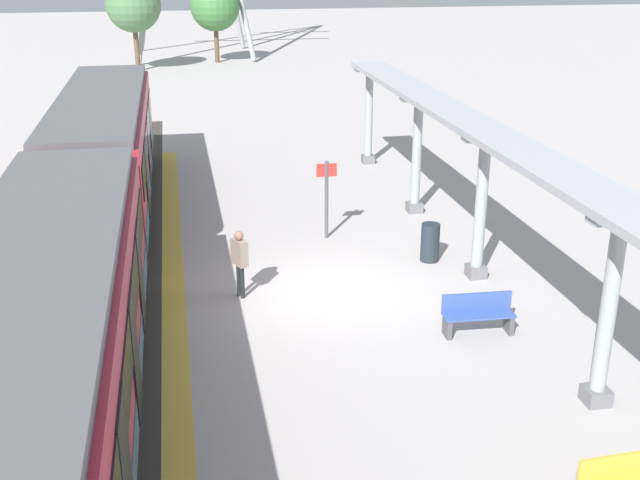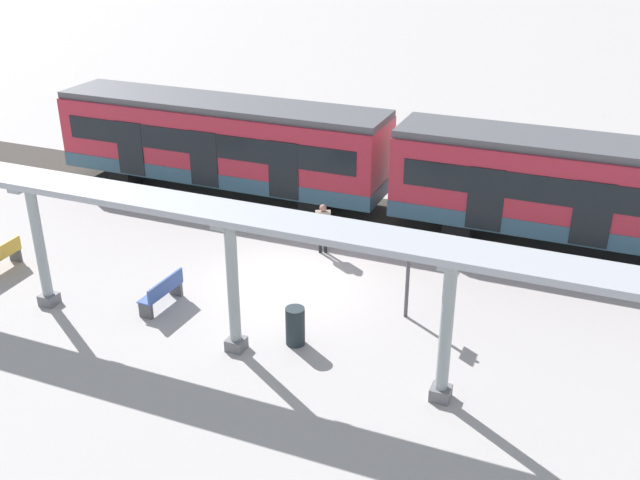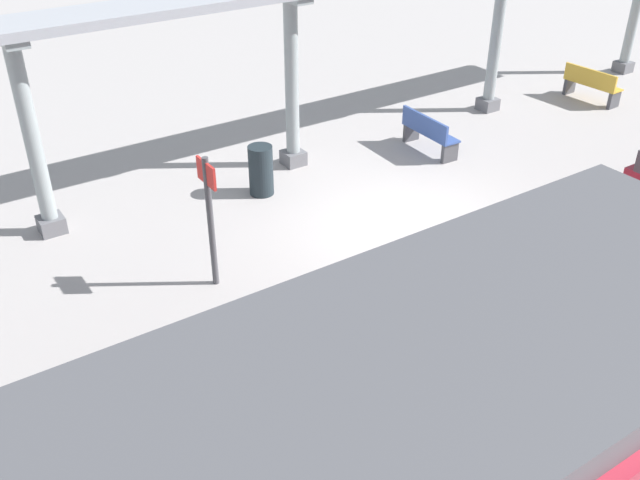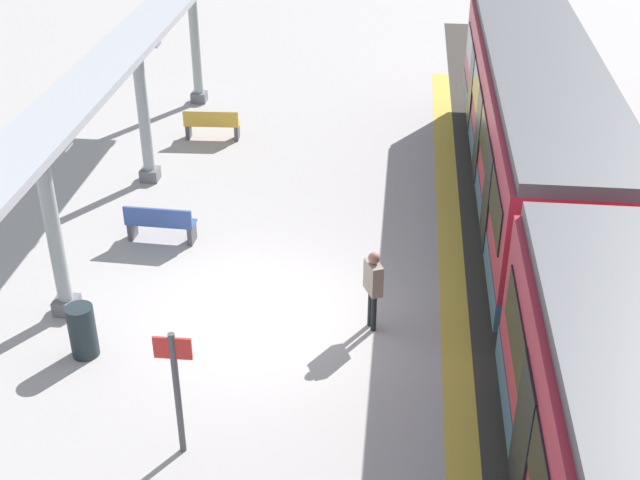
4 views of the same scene
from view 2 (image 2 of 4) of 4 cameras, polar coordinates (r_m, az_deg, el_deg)
name	(u,v)px [view 2 (image 2 of 4)]	position (r m, az deg, el deg)	size (l,w,h in m)	color
ground_plane	(289,283)	(21.05, -2.45, -3.36)	(176.00, 176.00, 0.00)	#ACA5A3
tactile_edge_strip	(336,233)	(24.14, 1.28, 0.58)	(0.54, 28.49, 0.01)	gold
trackbed	(356,212)	(25.75, 2.80, 2.18)	(3.20, 40.49, 0.01)	#38332D
train_near_carriage	(222,145)	(27.21, -7.67, 7.36)	(2.65, 12.43, 3.48)	#B22537
train_far_carriage	(596,195)	(23.81, 20.73, 3.29)	(2.65, 12.43, 3.48)	#B22537
canopy_pillar_second	(39,244)	(20.52, -21.04, -0.32)	(1.10, 0.44, 3.54)	slate
canopy_pillar_third	(233,285)	(17.31, -6.81, -3.49)	(1.10, 0.44, 3.54)	slate
canopy_pillar_fourth	(446,329)	(15.73, 9.80, -6.88)	(1.10, 0.44, 3.54)	slate
canopy_beam	(224,213)	(16.57, -7.46, 2.13)	(1.20, 22.93, 0.16)	#A8AAB2
bench_near_end	(163,292)	(20.11, -12.17, -3.98)	(1.52, 0.51, 0.86)	#37539A
bench_mid_platform	(0,257)	(23.47, -23.67, -1.26)	(1.52, 0.51, 0.86)	gold
trash_bin	(295,326)	(18.08, -1.95, -6.72)	(0.48, 0.48, 1.00)	#212B31
platform_info_sign	(408,272)	(18.91, 6.88, -2.48)	(0.56, 0.10, 2.20)	#4C4C51
passenger_waiting_near_edge	(323,223)	(22.37, 0.23, 1.35)	(0.38, 0.51, 1.62)	black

